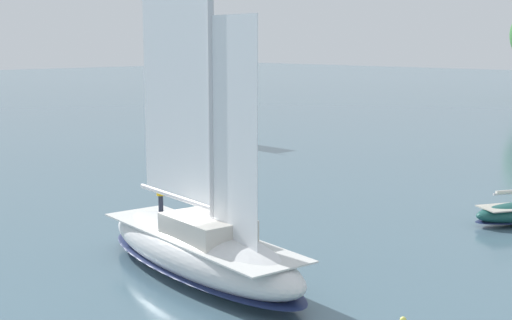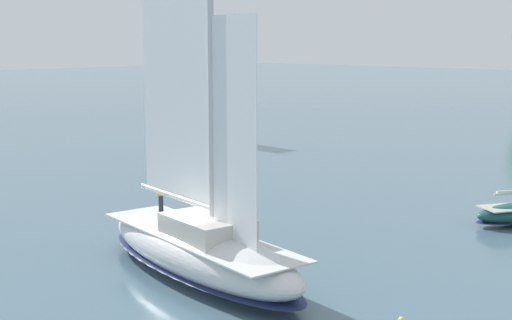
# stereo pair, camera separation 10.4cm
# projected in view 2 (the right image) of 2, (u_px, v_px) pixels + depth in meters

# --- Properties ---
(ground_plane) EXTENTS (400.00, 400.00, 0.00)m
(ground_plane) POSITION_uv_depth(u_px,v_px,m) (199.00, 276.00, 27.01)
(ground_plane) COLOR slate
(sailboat_main) EXTENTS (12.15, 4.72, 16.26)m
(sailboat_main) POSITION_uv_depth(u_px,v_px,m) (199.00, 244.00, 26.79)
(sailboat_main) COLOR silver
(sailboat_main) RESTS_ON ground
(sailboat_moored_mid_channel) EXTENTS (1.75, 5.62, 7.68)m
(sailboat_moored_mid_channel) POSITION_uv_depth(u_px,v_px,m) (197.00, 132.00, 64.45)
(sailboat_moored_mid_channel) COLOR silver
(sailboat_moored_mid_channel) RESTS_ON ground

